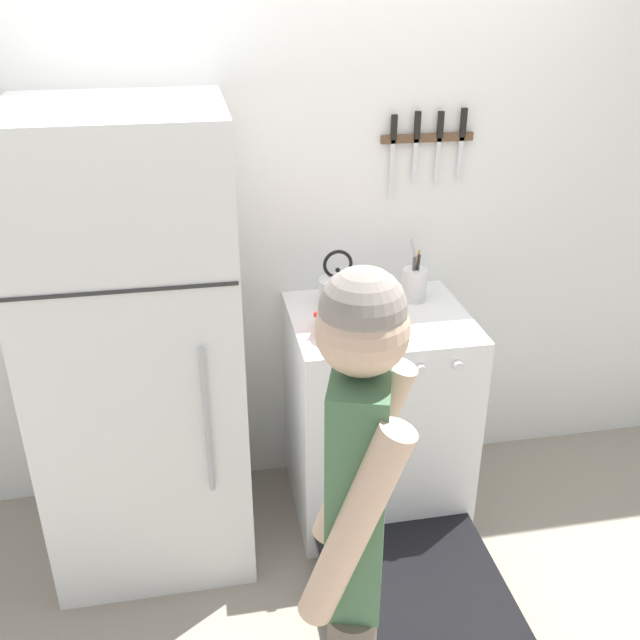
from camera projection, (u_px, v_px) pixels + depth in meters
name	position (u px, v px, depth m)	size (l,w,h in m)	color
ground_plane	(297.00, 466.00, 3.44)	(14.00, 14.00, 0.00)	gray
wall_back	(291.00, 210.00, 2.90)	(10.00, 0.06, 2.55)	silver
refrigerator	(139.00, 350.00, 2.64)	(0.74, 0.72, 1.77)	white
stove_range	(379.00, 420.00, 2.99)	(0.71, 1.35, 0.92)	white
dutch_oven_pot	(348.00, 318.00, 2.65)	(0.26, 0.22, 0.15)	red
tea_kettle	(338.00, 288.00, 2.86)	(0.19, 0.15, 0.24)	silver
utensil_jar	(414.00, 284.00, 2.92)	(0.10, 0.10, 0.26)	silver
person	(356.00, 546.00, 1.68)	(0.33, 0.39, 1.64)	#6B6051
wall_knife_strip	(428.00, 136.00, 2.83)	(0.38, 0.03, 0.35)	brown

